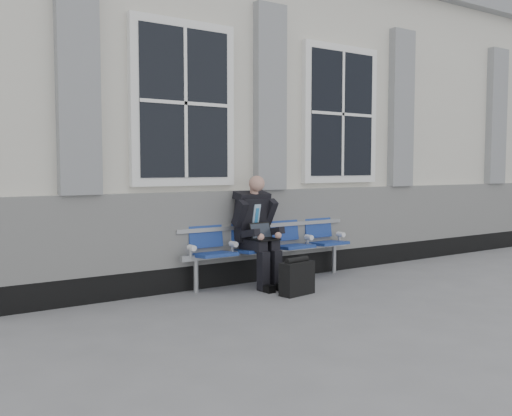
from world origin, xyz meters
TOP-DOWN VIEW (x-y plane):
  - ground at (0.00, 0.00)m, footprint 70.00×70.00m
  - station_building at (-0.02, 3.47)m, footprint 14.40×4.40m
  - bench at (-0.98, 1.32)m, footprint 2.60×0.47m
  - businessman at (-1.28, 1.19)m, footprint 0.56×0.75m
  - briefcase at (-1.16, 0.52)m, footprint 0.46×0.25m

SIDE VIEW (x-z plane):
  - ground at x=0.00m, z-range 0.00..0.00m
  - briefcase at x=-1.16m, z-range -0.02..0.43m
  - bench at x=-0.98m, z-range 0.10..1.01m
  - businessman at x=-1.28m, z-range 0.06..1.45m
  - station_building at x=-0.02m, z-range -0.02..4.47m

